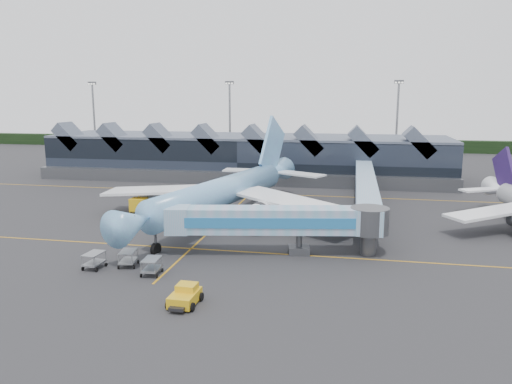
% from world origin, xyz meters
% --- Properties ---
extents(ground, '(260.00, 260.00, 0.00)m').
position_xyz_m(ground, '(0.00, 0.00, 0.00)').
color(ground, '#2A2A2D').
rests_on(ground, ground).
extents(taxi_stripes, '(120.00, 60.00, 0.01)m').
position_xyz_m(taxi_stripes, '(0.00, 10.00, 0.01)').
color(taxi_stripes, '#C18516').
rests_on(taxi_stripes, ground).
extents(tree_line_far, '(260.00, 4.00, 4.00)m').
position_xyz_m(tree_line_far, '(0.00, 110.00, 2.00)').
color(tree_line_far, black).
rests_on(tree_line_far, ground).
extents(terminal, '(90.00, 22.25, 12.52)m').
position_xyz_m(terminal, '(-5.07, 47.35, 4.88)').
color(terminal, black).
rests_on(terminal, ground).
extents(light_masts, '(132.40, 42.56, 22.45)m').
position_xyz_m(light_masts, '(21.00, 62.80, 12.49)').
color(light_masts, gray).
rests_on(light_masts, ground).
extents(main_airliner, '(40.40, 47.30, 15.37)m').
position_xyz_m(main_airliner, '(0.66, 6.72, 4.52)').
color(main_airliner, '#74C6EA').
rests_on(main_airliner, ground).
extents(jet_bridge, '(25.94, 8.03, 5.74)m').
position_xyz_m(jet_bridge, '(12.07, -7.73, 3.93)').
color(jet_bridge, '#7BB1CE').
rests_on(jet_bridge, ground).
extents(fuel_truck, '(3.07, 9.66, 3.22)m').
position_xyz_m(fuel_truck, '(-13.32, 10.05, 1.81)').
color(fuel_truck, black).
rests_on(fuel_truck, ground).
extents(pushback_tug, '(2.63, 4.03, 1.75)m').
position_xyz_m(pushback_tug, '(4.77, -24.05, 0.78)').
color(pushback_tug, gold).
rests_on(pushback_tug, ground).
extents(baggage_carts, '(8.62, 4.66, 1.74)m').
position_xyz_m(baggage_carts, '(-4.61, -16.56, 0.98)').
color(baggage_carts, gray).
rests_on(baggage_carts, ground).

